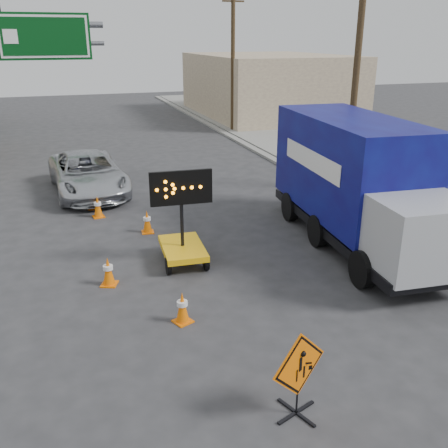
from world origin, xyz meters
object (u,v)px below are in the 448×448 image
construction_sign (299,372)px  box_truck (356,190)px  arrow_board (183,242)px  pickup_truck (88,173)px

construction_sign → box_truck: bearing=31.1°
arrow_board → box_truck: bearing=0.7°
arrow_board → construction_sign: bearing=-83.3°
pickup_truck → box_truck: (7.15, -7.94, 0.89)m
construction_sign → pickup_truck: size_ratio=0.28×
construction_sign → arrow_board: bearing=72.4°
arrow_board → pickup_truck: (-1.95, 7.65, 0.19)m
construction_sign → box_truck: 7.89m
construction_sign → box_truck: size_ratio=0.20×
arrow_board → pickup_truck: bearing=108.2°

